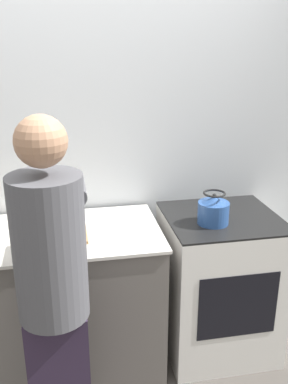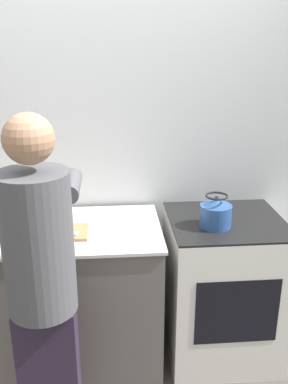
{
  "view_description": "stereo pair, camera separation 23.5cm",
  "coord_description": "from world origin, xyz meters",
  "px_view_note": "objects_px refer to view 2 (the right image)",
  "views": [
    {
      "loc": [
        -0.22,
        -1.94,
        1.95
      ],
      "look_at": [
        0.2,
        0.23,
        1.16
      ],
      "focal_mm": 40.0,
      "sensor_mm": 36.0,
      "label": 1
    },
    {
      "loc": [
        0.01,
        -1.97,
        1.95
      ],
      "look_at": [
        0.2,
        0.23,
        1.16
      ],
      "focal_mm": 40.0,
      "sensor_mm": 36.0,
      "label": 2
    }
  ],
  "objects_px": {
    "oven": "(222,287)",
    "knife": "(58,231)",
    "kettle": "(216,213)",
    "cutting_board": "(57,233)",
    "person": "(42,280)"
  },
  "relations": [
    {
      "from": "person",
      "to": "cutting_board",
      "type": "bearing_deg",
      "value": 88.61
    },
    {
      "from": "oven",
      "to": "knife",
      "type": "bearing_deg",
      "value": -176.43
    },
    {
      "from": "person",
      "to": "knife",
      "type": "distance_m",
      "value": 0.51
    },
    {
      "from": "kettle",
      "to": "cutting_board",
      "type": "bearing_deg",
      "value": 178.46
    },
    {
      "from": "person",
      "to": "kettle",
      "type": "xyz_separation_m",
      "value": [
        0.92,
        0.49,
        0.09
      ]
    },
    {
      "from": "knife",
      "to": "kettle",
      "type": "height_order",
      "value": "kettle"
    },
    {
      "from": "kettle",
      "to": "knife",
      "type": "bearing_deg",
      "value": 178.56
    },
    {
      "from": "person",
      "to": "knife",
      "type": "bearing_deg",
      "value": 88.16
    },
    {
      "from": "cutting_board",
      "to": "kettle",
      "type": "height_order",
      "value": "kettle"
    },
    {
      "from": "oven",
      "to": "knife",
      "type": "distance_m",
      "value": 1.1
    },
    {
      "from": "person",
      "to": "cutting_board",
      "type": "xyz_separation_m",
      "value": [
        0.01,
        0.52,
        -0.0
      ]
    },
    {
      "from": "oven",
      "to": "cutting_board",
      "type": "distance_m",
      "value": 1.09
    },
    {
      "from": "cutting_board",
      "to": "knife",
      "type": "distance_m",
      "value": 0.01
    },
    {
      "from": "knife",
      "to": "kettle",
      "type": "bearing_deg",
      "value": 21.38
    },
    {
      "from": "person",
      "to": "knife",
      "type": "xyz_separation_m",
      "value": [
        0.02,
        0.51,
        0.01
      ]
    }
  ]
}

